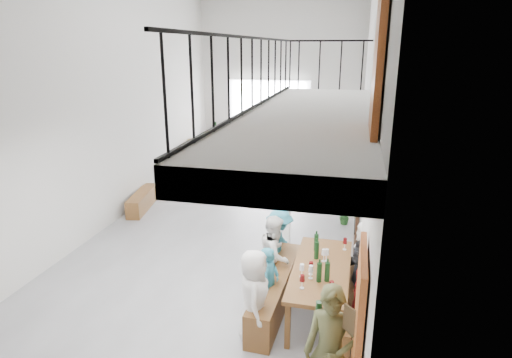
% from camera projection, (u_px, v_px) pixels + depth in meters
% --- Properties ---
extents(floor, '(12.00, 12.00, 0.00)m').
position_uv_depth(floor, '(233.00, 227.00, 9.62)').
color(floor, slate).
rests_on(floor, ground).
extents(room_walls, '(12.00, 12.00, 12.00)m').
position_uv_depth(room_walls, '(230.00, 64.00, 8.57)').
color(room_walls, silver).
rests_on(room_walls, ground).
extents(gateway_portal, '(2.80, 0.08, 2.80)m').
position_uv_depth(gateway_portal, '(269.00, 121.00, 14.82)').
color(gateway_portal, white).
rests_on(gateway_portal, ground).
extents(right_wall_decor, '(0.07, 8.28, 5.07)m').
position_uv_depth(right_wall_decor, '(361.00, 187.00, 6.78)').
color(right_wall_decor, '#AF5721').
rests_on(right_wall_decor, ground).
extents(balcony, '(1.52, 5.62, 4.00)m').
position_uv_depth(balcony, '(310.00, 122.00, 5.41)').
color(balcony, white).
rests_on(balcony, ground).
extents(tasting_table, '(0.84, 2.00, 0.79)m').
position_uv_depth(tasting_table, '(321.00, 273.00, 6.27)').
color(tasting_table, brown).
rests_on(tasting_table, ground).
extents(bench_inner, '(0.47, 2.31, 0.53)m').
position_uv_depth(bench_inner, '(276.00, 290.00, 6.62)').
color(bench_inner, brown).
rests_on(bench_inner, ground).
extents(bench_wall, '(0.35, 2.12, 0.49)m').
position_uv_depth(bench_wall, '(345.00, 305.00, 6.29)').
color(bench_wall, brown).
rests_on(bench_wall, ground).
extents(tableware, '(0.63, 1.43, 0.35)m').
position_uv_depth(tableware, '(320.00, 261.00, 6.14)').
color(tableware, black).
rests_on(tableware, tasting_table).
extents(side_bench, '(0.59, 1.56, 0.43)m').
position_uv_depth(side_bench, '(142.00, 201.00, 10.63)').
color(side_bench, brown).
rests_on(side_bench, ground).
extents(oak_barrel, '(0.70, 0.70, 1.03)m').
position_uv_depth(oak_barrel, '(198.00, 156.00, 13.79)').
color(oak_barrel, olive).
rests_on(oak_barrel, ground).
extents(serving_counter, '(2.04, 0.60, 1.07)m').
position_uv_depth(serving_counter, '(239.00, 146.00, 15.02)').
color(serving_counter, '#372013').
rests_on(serving_counter, ground).
extents(counter_bottles, '(1.79, 0.14, 0.28)m').
position_uv_depth(counter_bottles, '(239.00, 127.00, 14.84)').
color(counter_bottles, black).
rests_on(counter_bottles, serving_counter).
extents(guest_left_a, '(0.56, 0.73, 1.34)m').
position_uv_depth(guest_left_a, '(254.00, 297.00, 5.73)').
color(guest_left_a, silver).
rests_on(guest_left_a, ground).
extents(guest_left_b, '(0.33, 0.44, 1.11)m').
position_uv_depth(guest_left_b, '(270.00, 282.00, 6.31)').
color(guest_left_b, teal).
rests_on(guest_left_b, ground).
extents(guest_left_c, '(0.53, 0.66, 1.33)m').
position_uv_depth(guest_left_c, '(275.00, 254.00, 6.91)').
color(guest_left_c, silver).
rests_on(guest_left_c, ground).
extents(guest_left_d, '(0.53, 0.86, 1.27)m').
position_uv_depth(guest_left_d, '(279.00, 244.00, 7.32)').
color(guest_left_d, teal).
rests_on(guest_left_d, ground).
extents(guest_right_a, '(0.41, 0.70, 1.12)m').
position_uv_depth(guest_right_a, '(360.00, 305.00, 5.74)').
color(guest_right_a, '#A21B1D').
rests_on(guest_right_a, ground).
extents(guest_right_b, '(0.79, 1.20, 1.24)m').
position_uv_depth(guest_right_b, '(362.00, 278.00, 6.28)').
color(guest_right_b, black).
rests_on(guest_right_b, ground).
extents(guest_right_c, '(0.44, 0.65, 1.28)m').
position_uv_depth(guest_right_c, '(365.00, 260.00, 6.80)').
color(guest_right_c, silver).
rests_on(guest_right_c, ground).
extents(host_standing, '(0.62, 0.45, 1.57)m').
position_uv_depth(host_standing, '(330.00, 354.00, 4.49)').
color(host_standing, '#4A4D2B').
rests_on(host_standing, ground).
extents(potted_plant, '(0.42, 0.40, 0.37)m').
position_uv_depth(potted_plant, '(345.00, 216.00, 9.72)').
color(potted_plant, '#194D1E').
rests_on(potted_plant, ground).
extents(bicycle_near, '(1.99, 0.77, 1.03)m').
position_uv_depth(bicycle_near, '(288.00, 152.00, 14.31)').
color(bicycle_near, black).
rests_on(bicycle_near, ground).
extents(bicycle_far, '(1.55, 0.68, 0.90)m').
position_uv_depth(bicycle_far, '(307.00, 158.00, 13.76)').
color(bicycle_far, black).
rests_on(bicycle_far, ground).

